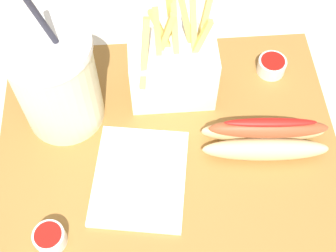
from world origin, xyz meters
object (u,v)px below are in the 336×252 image
object	(u,v)px
soda_cup	(56,82)
napkin_stack	(140,177)
fries_basket	(173,69)
ketchup_cup_2	(50,237)
ketchup_cup_1	(272,65)
hot_dog_1	(265,137)

from	to	relation	value
soda_cup	napkin_stack	size ratio (longest dim) A/B	1.56
fries_basket	ketchup_cup_2	bearing A→B (deg)	-127.71
ketchup_cup_1	napkin_stack	bearing A→B (deg)	-141.19
fries_basket	ketchup_cup_2	size ratio (longest dim) A/B	4.67
fries_basket	ketchup_cup_2	xyz separation A→B (m)	(-0.15, -0.20, -0.04)
hot_dog_1	fries_basket	bearing A→B (deg)	138.19
ketchup_cup_1	napkin_stack	xyz separation A→B (m)	(-0.19, -0.15, -0.01)
fries_basket	ketchup_cup_1	xyz separation A→B (m)	(0.14, 0.03, -0.04)
hot_dog_1	ketchup_cup_1	distance (m)	0.13
napkin_stack	fries_basket	bearing A→B (deg)	68.68
ketchup_cup_1	soda_cup	bearing A→B (deg)	-169.80
ketchup_cup_2	napkin_stack	bearing A→B (deg)	34.21
ketchup_cup_1	ketchup_cup_2	distance (m)	0.37
ketchup_cup_1	napkin_stack	distance (m)	0.24
napkin_stack	soda_cup	bearing A→B (deg)	132.18
hot_dog_1	ketchup_cup_2	distance (m)	0.28
soda_cup	ketchup_cup_2	distance (m)	0.18
soda_cup	ketchup_cup_2	world-z (taller)	soda_cup
ketchup_cup_2	fries_basket	bearing A→B (deg)	52.29
fries_basket	ketchup_cup_1	world-z (taller)	fries_basket
soda_cup	ketchup_cup_1	distance (m)	0.29
soda_cup	fries_basket	world-z (taller)	soda_cup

